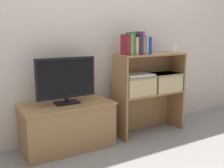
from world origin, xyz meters
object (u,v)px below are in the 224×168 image
Objects in this scene: laptop at (137,75)px; baby_monitor at (174,48)px; tv_stand at (68,126)px; storage_basket_left at (137,84)px; book_olive at (128,45)px; book_plum at (139,43)px; book_tan at (133,46)px; book_forest at (130,44)px; book_mustard at (141,45)px; storage_basket_right at (164,81)px; book_skyblue at (143,45)px; book_navy at (146,45)px; tv at (66,79)px; book_charcoal at (136,44)px; book_maroon at (125,45)px.

baby_monitor is at bearing 1.68° from laptop.
storage_basket_left is at bearing -6.49° from tv_stand.
book_olive is 0.89× the size of book_plum.
book_olive is 1.17× the size of book_tan.
book_mustard is at bearing 0.00° from book_forest.
storage_basket_right is (-0.14, -0.01, -0.35)m from baby_monitor.
book_skyblue reaches higher than book_navy.
book_skyblue is 0.54× the size of storage_basket_right.
book_navy is (0.07, 0.00, -0.00)m from book_mustard.
tv_stand is at bearing 172.39° from book_mustard.
book_olive reaches higher than tv.
book_mustard is 0.07m from book_navy.
book_olive is (0.61, -0.10, 0.30)m from tv.
book_plum is 0.51m from baby_monitor.
book_charcoal is at bearing -8.08° from tv.
book_plum reaches higher than book_skyblue.
book_tan is at bearing 0.00° from book_maroon.
book_plum is at bearing 0.00° from book_olive.
storage_basket_left is at bearing -178.32° from baby_monitor.
book_forest reaches higher than tv_stand.
book_charcoal is at bearing 180.00° from book_plum.
tv_stand is at bearing 171.80° from book_charcoal.
book_maroon is 0.90× the size of book_forest.
baby_monitor is (0.67, 0.03, -0.05)m from book_maroon.
tv_stand is 4.27× the size of book_olive.
book_maroon is 0.98× the size of book_charcoal.
book_charcoal is (0.71, -0.10, 0.30)m from tv.
book_forest is 1.17× the size of book_skyblue.
book_navy reaches higher than tv.
book_mustard is 0.49m from baby_monitor.
storage_basket_left is at bearing 8.17° from book_olive.
book_skyblue is 0.51m from storage_basket_right.
book_charcoal is 0.58× the size of storage_basket_left.
book_skyblue reaches higher than book_mustard.
tv_stand is 4.95× the size of book_navy.
book_charcoal is (0.71, -0.10, 0.75)m from tv_stand.
storage_basket_right is (0.37, 0.02, -0.42)m from book_plum.
storage_basket_right is (0.37, 0.00, 0.00)m from storage_basket_left.
book_maroon reaches higher than book_skyblue.
tv is 4.68× the size of baby_monitor.
book_plum is at bearing -7.87° from tv_stand.
storage_basket_left is (-0.09, 0.02, -0.39)m from book_navy.
book_forest is at bearing 180.00° from book_navy.
book_plum reaches higher than laptop.
book_skyblue is at bearing -17.65° from laptop.
book_mustard is 0.40m from storage_basket_left.
book_tan is 0.40m from storage_basket_left.
baby_monitor is at bearing 4.56° from book_navy.
book_mustard is 0.51× the size of storage_basket_left.
book_olive is at bearing -171.83° from laptop.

